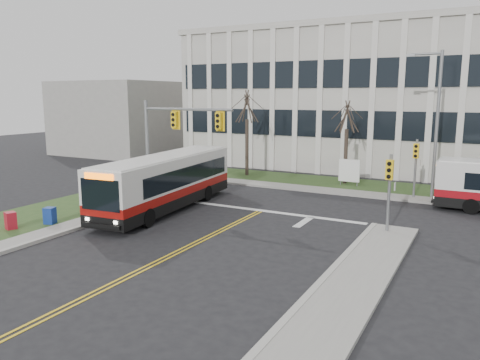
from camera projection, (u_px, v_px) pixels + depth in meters
name	position (u px, v px, depth m)	size (l,w,h in m)	color
ground	(177.00, 253.00, 19.57)	(120.00, 120.00, 0.00)	black
sidewalk_east	(304.00, 354.00, 11.74)	(2.00, 26.00, 0.14)	#9E9B93
sidewalk_cross	(377.00, 195.00, 30.43)	(44.00, 1.60, 0.14)	#9E9B93
building_lawn	(386.00, 188.00, 32.86)	(44.00, 5.00, 0.12)	#2A4A1F
office_building	(416.00, 101.00, 42.21)	(40.00, 16.00, 12.00)	beige
building_annex	(124.00, 118.00, 53.48)	(12.00, 12.00, 8.00)	#9E9B93
mast_arm_signal	(169.00, 134.00, 27.63)	(6.11, 0.38, 6.20)	slate
signal_pole_near	(389.00, 182.00, 21.77)	(0.34, 0.39, 3.80)	slate
signal_pole_far	(416.00, 160.00, 29.15)	(0.34, 0.39, 3.80)	slate
streetlight	(435.00, 117.00, 28.98)	(2.15, 0.25, 9.20)	slate
directory_sign	(349.00, 171.00, 33.39)	(1.50, 0.12, 2.00)	slate
tree_left	(247.00, 108.00, 36.99)	(1.80, 1.80, 7.70)	#42352B
tree_mid	(347.00, 118.00, 33.56)	(1.80, 1.80, 6.82)	#42352B
bus_main	(166.00, 183.00, 26.81)	(2.48, 11.47, 3.06)	silver
newspaper_box_blue	(50.00, 217.00, 23.50)	(0.50, 0.45, 0.95)	navy
newspaper_box_red	(11.00, 222.00, 22.57)	(0.50, 0.45, 0.95)	maroon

